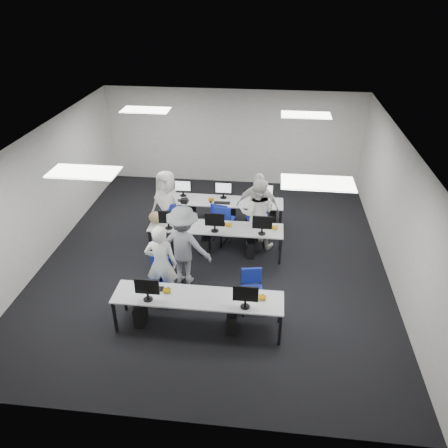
# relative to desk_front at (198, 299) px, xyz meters

# --- Properties ---
(room) EXTENTS (9.00, 9.02, 3.00)m
(room) POSITION_rel_desk_front_xyz_m (0.00, 2.40, 0.82)
(room) COLOR black
(room) RESTS_ON ground
(ceiling_panels) EXTENTS (5.20, 4.60, 0.02)m
(ceiling_panels) POSITION_rel_desk_front_xyz_m (0.00, 2.40, 2.30)
(ceiling_panels) COLOR white
(ceiling_panels) RESTS_ON room
(desk_front) EXTENTS (3.20, 0.70, 0.73)m
(desk_front) POSITION_rel_desk_front_xyz_m (0.00, 0.00, 0.00)
(desk_front) COLOR silver
(desk_front) RESTS_ON ground
(desk_mid) EXTENTS (3.20, 0.70, 0.73)m
(desk_mid) POSITION_rel_desk_front_xyz_m (0.00, 2.60, 0.00)
(desk_mid) COLOR silver
(desk_mid) RESTS_ON ground
(desk_back) EXTENTS (3.20, 0.70, 0.73)m
(desk_back) POSITION_rel_desk_front_xyz_m (0.00, 4.00, 0.00)
(desk_back) COLOR silver
(desk_back) RESTS_ON ground
(equipment_front) EXTENTS (2.51, 0.41, 1.19)m
(equipment_front) POSITION_rel_desk_front_xyz_m (-0.19, -0.02, -0.32)
(equipment_front) COLOR #0D5DAC
(equipment_front) RESTS_ON desk_front
(equipment_mid) EXTENTS (2.91, 0.41, 1.19)m
(equipment_mid) POSITION_rel_desk_front_xyz_m (-0.19, 2.58, -0.32)
(equipment_mid) COLOR white
(equipment_mid) RESTS_ON desk_mid
(equipment_back) EXTENTS (2.91, 0.41, 1.19)m
(equipment_back) POSITION_rel_desk_front_xyz_m (0.19, 4.02, -0.32)
(equipment_back) COLOR white
(equipment_back) RESTS_ON desk_back
(chair_0) EXTENTS (0.50, 0.55, 0.97)m
(chair_0) POSITION_rel_desk_front_xyz_m (-0.91, 0.68, -0.37)
(chair_0) COLOR navy
(chair_0) RESTS_ON ground
(chair_1) EXTENTS (0.51, 0.54, 0.88)m
(chair_1) POSITION_rel_desk_front_xyz_m (0.99, 0.64, -0.40)
(chair_1) COLOR navy
(chair_1) RESTS_ON ground
(chair_2) EXTENTS (0.47, 0.51, 0.94)m
(chair_2) POSITION_rel_desk_front_xyz_m (-1.27, 3.08, -0.38)
(chair_2) COLOR navy
(chair_2) RESTS_ON ground
(chair_3) EXTENTS (0.57, 0.60, 0.95)m
(chair_3) POSITION_rel_desk_front_xyz_m (-0.06, 3.13, -0.38)
(chair_3) COLOR navy
(chair_3) RESTS_ON ground
(chair_4) EXTENTS (0.44, 0.47, 0.86)m
(chair_4) POSITION_rel_desk_front_xyz_m (0.96, 3.14, -0.41)
(chair_4) COLOR navy
(chair_4) RESTS_ON ground
(chair_5) EXTENTS (0.53, 0.57, 0.98)m
(chair_5) POSITION_rel_desk_front_xyz_m (-1.18, 3.37, -0.37)
(chair_5) COLOR navy
(chair_5) RESTS_ON ground
(chair_6) EXTENTS (0.56, 0.59, 0.98)m
(chair_6) POSITION_rel_desk_front_xyz_m (0.11, 3.35, -0.37)
(chair_6) COLOR navy
(chair_6) RESTS_ON ground
(chair_7) EXTENTS (0.60, 0.63, 0.94)m
(chair_7) POSITION_rel_desk_front_xyz_m (0.94, 3.48, -0.38)
(chair_7) COLOR navy
(chair_7) RESTS_ON ground
(handbag) EXTENTS (0.39, 0.27, 0.30)m
(handbag) POSITION_rel_desk_front_xyz_m (-1.45, 2.64, 0.20)
(handbag) COLOR tan
(handbag) RESTS_ON desk_mid
(student_0) EXTENTS (0.66, 0.45, 1.77)m
(student_0) POSITION_rel_desk_front_xyz_m (-0.87, 0.75, 0.20)
(student_0) COLOR white
(student_0) RESTS_ON ground
(student_1) EXTENTS (0.93, 0.75, 1.81)m
(student_1) POSITION_rel_desk_front_xyz_m (0.96, 3.06, 0.23)
(student_1) COLOR white
(student_1) RESTS_ON ground
(student_2) EXTENTS (1.03, 0.87, 1.79)m
(student_2) POSITION_rel_desk_front_xyz_m (-1.34, 3.32, 0.21)
(student_2) COLOR white
(student_2) RESTS_ON ground
(student_3) EXTENTS (1.11, 0.56, 1.82)m
(student_3) POSITION_rel_desk_front_xyz_m (0.94, 3.41, 0.23)
(student_3) COLOR white
(student_3) RESTS_ON ground
(photographer) EXTENTS (1.28, 0.85, 1.85)m
(photographer) POSITION_rel_desk_front_xyz_m (-0.54, 1.40, 0.24)
(photographer) COLOR slate
(photographer) RESTS_ON ground
(dslr_camera) EXTENTS (0.16, 0.20, 0.10)m
(dslr_camera) POSITION_rel_desk_front_xyz_m (-0.51, 1.58, 1.23)
(dslr_camera) COLOR black
(dslr_camera) RESTS_ON photographer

